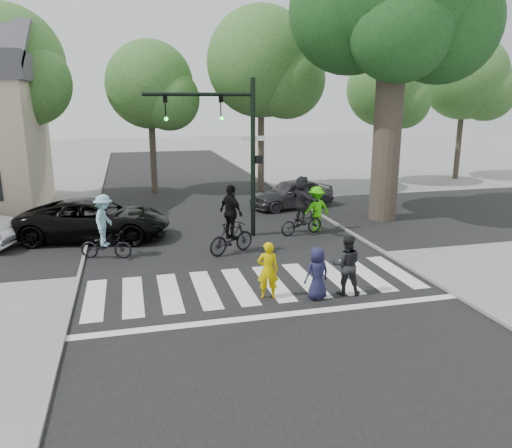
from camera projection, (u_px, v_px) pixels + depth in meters
The scene contains 22 objects.
ground at pixel (266, 298), 13.55m from camera, with size 120.00×120.00×0.00m, color gray.
road_stem at pixel (229, 246), 18.24m from camera, with size 10.00×70.00×0.01m, color black.
road_cross at pixel (215, 226), 21.06m from camera, with size 70.00×10.00×0.01m, color black.
curb_left at pixel (84, 255), 17.01m from camera, with size 0.10×70.00×0.10m, color gray.
curb_right at pixel (356, 236), 19.45m from camera, with size 0.10×70.00×0.10m, color gray.
crosswalk at pixel (259, 289), 14.17m from camera, with size 10.00×3.85×0.01m.
traffic_signal at pixel (231, 136), 18.50m from camera, with size 4.45×0.29×6.00m.
eucalyptus at pixel (394, 2), 20.35m from camera, with size 8.30×7.20×13.00m.
bg_tree_1 at pixel (11, 69), 24.36m from camera, with size 6.09×5.80×9.80m.
bg_tree_2 at pixel (155, 89), 27.32m from camera, with size 5.04×4.80×8.40m.
bg_tree_3 at pixel (268, 67), 27.23m from camera, with size 6.30×6.00×10.20m.
bg_tree_4 at pixel (389, 92), 30.26m from camera, with size 4.83×4.60×8.15m.
bg_tree_5 at pixel (470, 81), 32.08m from camera, with size 5.67×5.40×9.30m.
pedestrian_woman at pixel (268, 270), 13.35m from camera, with size 0.58×0.38×1.58m, color #D6B700.
pedestrian_child at pixel (317, 274), 13.29m from camera, with size 0.70×0.46×1.44m, color #1D1D3D.
pedestrian_adult at pixel (346, 265), 13.60m from camera, with size 0.82×0.64×1.70m, color black.
cyclist_left at pixel (105, 231), 16.65m from camera, with size 1.82×1.25×2.19m.
cyclist_mid at pixel (231, 226), 17.18m from camera, with size 1.90×1.29×2.43m.
cyclist_right at pixel (302, 209), 19.60m from camera, with size 1.94×1.80×2.34m.
car_suv at pixel (95, 220), 18.99m from camera, with size 2.58×5.59×1.55m, color black.
car_grey at pixel (292, 194), 24.51m from camera, with size 1.70×4.22×1.44m, color #3C3A40.
bystander_hivis at pixel (316, 209), 20.15m from camera, with size 1.19×0.68×1.84m, color #40DF0A.
Camera 1 is at (-3.39, -12.19, 5.25)m, focal length 35.00 mm.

